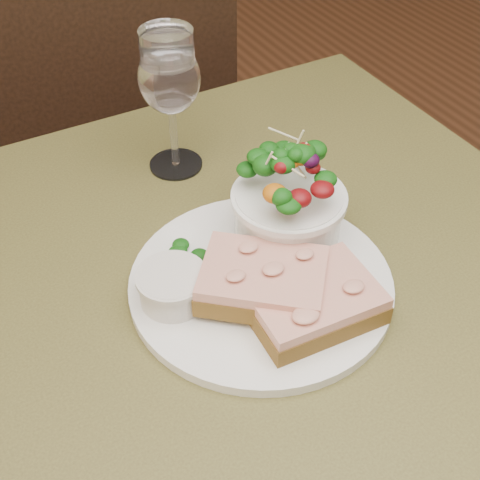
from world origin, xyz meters
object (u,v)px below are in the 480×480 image
salad_bowl (289,195)px  ramekin (172,286)px  wine_glass (170,82)px  sandwich_back (263,280)px  cafe_table (251,348)px  sandwich_front (312,301)px  dinner_plate (261,283)px  chair_far (124,210)px

salad_bowl → ramekin: bearing=-170.2°
ramekin → wine_glass: size_ratio=0.39×
sandwich_back → wine_glass: bearing=124.3°
cafe_table → salad_bowl: size_ratio=6.30×
wine_glass → sandwich_front: bearing=-88.6°
cafe_table → salad_bowl: salad_bowl is taller
sandwich_back → salad_bowl: (0.07, 0.07, 0.03)m
dinner_plate → sandwich_back: sandwich_back is taller
chair_far → ramekin: chair_far is taller
sandwich_front → ramekin: (-0.11, 0.08, 0.00)m
cafe_table → dinner_plate: dinner_plate is taller
cafe_table → chair_far: bearing=83.4°
chair_far → dinner_plate: chair_far is taller
chair_far → sandwich_back: bearing=92.8°
dinner_plate → wine_glass: (0.01, 0.25, 0.12)m
salad_bowl → sandwich_front: bearing=-109.6°
sandwich_back → dinner_plate: bearing=102.8°
sandwich_back → ramekin: bearing=-167.3°
dinner_plate → salad_bowl: 0.10m
sandwich_front → salad_bowl: salad_bowl is taller
dinner_plate → sandwich_front: 0.07m
salad_bowl → sandwich_back: bearing=-136.5°
chair_far → sandwich_front: chair_far is taller
ramekin → wine_glass: wine_glass is taller
ramekin → sandwich_front: bearing=-36.2°
wine_glass → sandwich_back: bearing=-95.3°
chair_far → sandwich_back: (-0.09, -0.76, 0.49)m
sandwich_back → cafe_table: bearing=124.9°
sandwich_back → sandwich_front: bearing=-12.6°
sandwich_back → wine_glass: size_ratio=0.89×
dinner_plate → salad_bowl: (0.06, 0.05, 0.07)m
wine_glass → cafe_table: bearing=-95.4°
chair_far → wine_glass: 0.76m
sandwich_front → chair_far: bearing=89.2°
chair_far → wine_glass: (-0.06, -0.49, 0.58)m
chair_far → cafe_table: bearing=92.8°
cafe_table → salad_bowl: (0.07, 0.04, 0.17)m
cafe_table → dinner_plate: (0.01, -0.00, 0.11)m
cafe_table → salad_bowl: 0.19m
dinner_plate → sandwich_front: sandwich_front is taller
chair_far → ramekin: size_ratio=13.19×
dinner_plate → sandwich_back: size_ratio=1.81×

